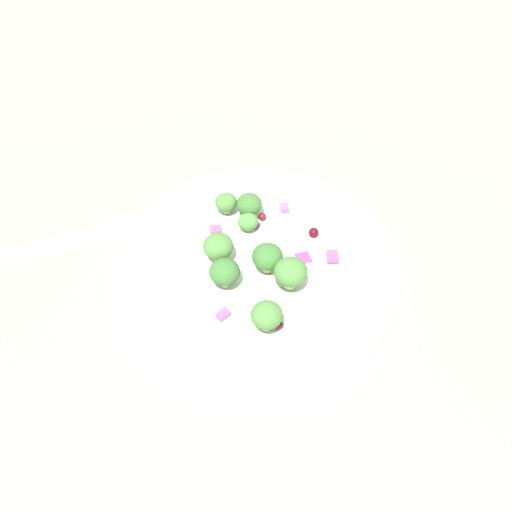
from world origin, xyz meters
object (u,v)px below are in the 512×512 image
at_px(broccoli_floret_1, 248,222).
at_px(fork, 61,241).
at_px(broccoli_floret_0, 249,205).
at_px(plate, 256,269).
at_px(broccoli_floret_2, 267,257).

xyz_separation_m(broccoli_floret_1, fork, (-0.16, 0.10, -0.02)).
bearing_deg(broccoli_floret_0, plate, -117.13).
bearing_deg(broccoli_floret_1, broccoli_floret_2, -103.48).
relative_size(broccoli_floret_2, fork, 0.15).
xyz_separation_m(plate, broccoli_floret_1, (0.02, 0.04, 0.02)).
bearing_deg(broccoli_floret_0, broccoli_floret_1, -126.56).
bearing_deg(broccoli_floret_2, fork, 134.26).
xyz_separation_m(plate, broccoli_floret_0, (0.03, 0.06, 0.02)).
bearing_deg(plate, fork, 135.08).
distance_m(plate, broccoli_floret_1, 0.05).
relative_size(broccoli_floret_0, broccoli_floret_1, 1.25).
bearing_deg(fork, broccoli_floret_1, -31.64).
height_order(broccoli_floret_0, broccoli_floret_2, broccoli_floret_2).
distance_m(plate, fork, 0.20).
xyz_separation_m(broccoli_floret_2, fork, (-0.14, 0.15, -0.03)).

